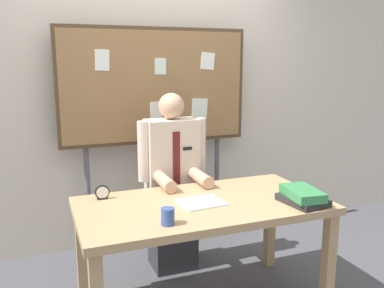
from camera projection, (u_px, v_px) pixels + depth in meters
back_wall at (149, 96)px, 3.71m from camera, size 6.40×0.08×2.70m
desk at (202, 215)px, 2.69m from camera, size 1.61×0.84×0.76m
person at (173, 189)px, 3.25m from camera, size 0.55×0.56×1.42m
bulletin_board at (155, 89)px, 3.51m from camera, size 1.64×0.09×1.94m
book_stack at (302, 196)px, 2.63m from camera, size 0.25×0.32×0.10m
open_notebook at (201, 203)px, 2.64m from camera, size 0.30×0.25×0.01m
desk_clock at (102, 193)px, 2.72m from camera, size 0.10×0.04×0.10m
coffee_mug at (168, 216)px, 2.29m from camera, size 0.08×0.08×0.10m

